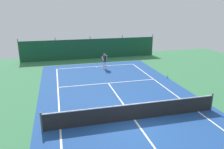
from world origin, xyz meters
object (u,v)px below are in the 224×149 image
Objects in this scene: tennis_net at (135,112)px; tennis_player at (105,60)px; tennis_ball_near_player at (67,89)px; water_bottle at (167,77)px; tennis_ball_midcourt at (112,94)px.

tennis_player is (0.64, 10.72, 0.45)m from tennis_net.
tennis_net is 153.33× the size of tennis_ball_near_player.
tennis_ball_near_player is 8.96m from water_bottle.
tennis_player is 24.85× the size of tennis_ball_midcourt.
tennis_ball_near_player is (-4.12, -5.01, -0.93)m from tennis_player.
water_bottle is at bearing 49.78° from tennis_net.
tennis_ball_midcourt is 0.28× the size of water_bottle.
water_bottle reaches higher than tennis_ball_midcourt.
tennis_player reaches higher than tennis_ball_midcourt.
tennis_ball_near_player is at bearing 42.99° from tennis_player.
tennis_net is 153.33× the size of tennis_ball_midcourt.
tennis_ball_midcourt is (-0.26, 4.00, -0.48)m from tennis_net.
tennis_ball_near_player is at bearing 121.31° from tennis_net.
tennis_player is at bearing 82.37° from tennis_ball_midcourt.
water_bottle is (5.71, 2.45, 0.09)m from tennis_ball_midcourt.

